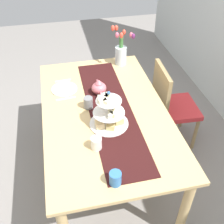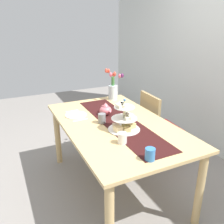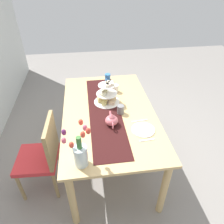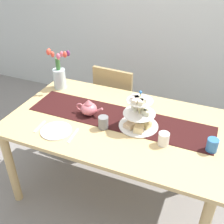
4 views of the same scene
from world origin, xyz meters
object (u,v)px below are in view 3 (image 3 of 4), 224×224
Objects in this scene: teapot at (112,120)px; tulip_vase at (80,152)px; fork_left at (147,140)px; knife_left at (140,121)px; mug_white_text at (115,88)px; mug_grey at (121,109)px; chair_left at (43,154)px; dining_table at (109,118)px; tiered_cake_stand at (107,95)px; mug_orange at (108,77)px; dinner_plate_left at (143,130)px.

tulip_vase is at bearing 145.83° from teapot.
fork_left is 0.29m from knife_left.
mug_white_text is (0.91, 0.16, 0.04)m from fork_left.
mug_grey is at bearing -33.70° from teapot.
chair_left reaches higher than knife_left.
dining_table is 5.55× the size of tiered_cake_stand.
knife_left is 1.79× the size of mug_white_text.
teapot is (-0.24, 0.00, 0.16)m from dining_table.
tulip_vase is 4.26× the size of mug_white_text.
chair_left is 1.33m from mug_orange.
chair_left is 1.07m from dinner_plate_left.
mug_white_text is (0.77, 0.16, 0.04)m from dinner_plate_left.
mug_orange reaches higher than fork_left.
tiered_cake_stand is at bearing 172.20° from mug_orange.
tiered_cake_stand is 3.20× the size of mug_grey.
tiered_cake_stand is 0.94m from tulip_vase.
dining_table is 11.25× the size of fork_left.
chair_left is 0.72m from tulip_vase.
knife_left is (0.07, -1.03, 0.28)m from chair_left.
dinner_plate_left is 0.79m from mug_white_text.
fork_left and knife_left have the same top height.
dinner_plate_left is at bearing -151.46° from tiered_cake_stand.
fork_left is at bearing -158.86° from mug_grey.
chair_left is 1.09m from fork_left.
tiered_cake_stand is at bearing -19.62° from tulip_vase.
teapot is at bearing 175.53° from mug_orange.
dining_table is at bearing 161.20° from mug_white_text.
knife_left is at bearing -51.60° from tulip_vase.
tulip_vase is 1.20m from mug_white_text.
tulip_vase is at bearing 156.05° from dining_table.
teapot is (0.05, -0.73, 0.33)m from chair_left.
teapot is at bearing -34.17° from tulip_vase.
mug_grey reaches higher than knife_left.
dinner_plate_left is (-0.08, -1.03, 0.28)m from chair_left.
tiered_cake_stand is 0.27m from mug_white_text.
tulip_vase is (-0.46, 0.31, 0.08)m from teapot.
dinner_plate_left is at bearing 0.00° from fork_left.
tulip_vase is at bearing 128.40° from knife_left.
chair_left is at bearing 122.56° from tiered_cake_stand.
mug_grey is (0.23, -0.85, 0.33)m from chair_left.
teapot reaches higher than fork_left.
mug_orange is (1.42, -0.39, -0.09)m from tulip_vase.
mug_white_text reaches higher than fork_left.
chair_left reaches higher than mug_orange.
tulip_vase is 0.65m from fork_left.
mug_white_text reaches higher than knife_left.
tiered_cake_stand is at bearing -0.37° from dining_table.
chair_left is at bearing 93.58° from teapot.
mug_white_text is at bearing -18.80° from dining_table.
dinner_plate_left is (0.34, -0.61, -0.14)m from tulip_vase.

